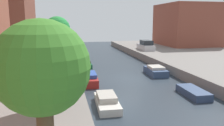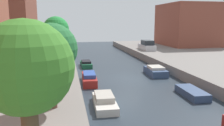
# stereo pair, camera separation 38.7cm
# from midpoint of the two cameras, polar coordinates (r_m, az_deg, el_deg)

# --- Properties ---
(ground_plane) EXTENTS (84.00, 84.00, 0.00)m
(ground_plane) POSITION_cam_midpoint_polar(r_m,az_deg,el_deg) (23.01, 3.59, -3.98)
(ground_plane) COLOR #28333D
(low_block_right) EXTENTS (10.00, 11.16, 8.06)m
(low_block_right) POSITION_cam_midpoint_polar(r_m,az_deg,el_deg) (48.23, 18.06, 9.11)
(low_block_right) COLOR brown
(low_block_right) RESTS_ON quay_right
(street_tree_0) EXTENTS (1.91, 1.91, 4.78)m
(street_tree_0) POSITION_cam_midpoint_polar(r_m,az_deg,el_deg) (4.73, -19.25, -2.48)
(street_tree_0) COLOR brown
(street_tree_0) RESTS_ON quay_left
(street_tree_1) EXTENTS (2.76, 2.76, 4.65)m
(street_tree_1) POSITION_cam_midpoint_polar(r_m,az_deg,el_deg) (12.42, -14.88, 3.26)
(street_tree_1) COLOR brown
(street_tree_1) RESTS_ON quay_left
(street_tree_2) EXTENTS (2.05, 2.05, 5.10)m
(street_tree_2) POSITION_cam_midpoint_polar(r_m,az_deg,el_deg) (18.74, -14.13, 7.99)
(street_tree_2) COLOR brown
(street_tree_2) RESTS_ON quay_left
(parked_car) EXTENTS (1.96, 4.78, 1.61)m
(parked_car) POSITION_cam_midpoint_polar(r_m,az_deg,el_deg) (38.60, 8.15, 4.30)
(parked_car) COLOR #B7B7BC
(parked_car) RESTS_ON quay_right
(moored_boat_left_2) EXTENTS (1.55, 3.68, 0.84)m
(moored_boat_left_2) POSITION_cam_midpoint_polar(r_m,az_deg,el_deg) (15.68, -2.00, -9.60)
(moored_boat_left_2) COLOR beige
(moored_boat_left_2) RESTS_ON ground_plane
(moored_boat_left_3) EXTENTS (1.43, 4.11, 1.03)m
(moored_boat_left_3) POSITION_cam_midpoint_polar(r_m,az_deg,el_deg) (21.42, -6.04, -3.89)
(moored_boat_left_3) COLOR maroon
(moored_boat_left_3) RESTS_ON ground_plane
(moored_boat_left_4) EXTENTS (1.32, 3.40, 0.81)m
(moored_boat_left_4) POSITION_cam_midpoint_polar(r_m,az_deg,el_deg) (29.15, -6.98, -0.27)
(moored_boat_left_4) COLOR #195638
(moored_boat_left_4) RESTS_ON ground_plane
(moored_boat_right_2) EXTENTS (1.48, 3.25, 0.56)m
(moored_boat_right_2) POSITION_cam_midpoint_polar(r_m,az_deg,el_deg) (18.83, 19.10, -6.96)
(moored_boat_right_2) COLOR #33476B
(moored_boat_right_2) RESTS_ON ground_plane
(moored_boat_right_3) EXTENTS (1.82, 3.50, 0.96)m
(moored_boat_right_3) POSITION_cam_midpoint_polar(r_m,az_deg,el_deg) (25.02, 10.43, -1.97)
(moored_boat_right_3) COLOR #33476B
(moored_boat_right_3) RESTS_ON ground_plane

